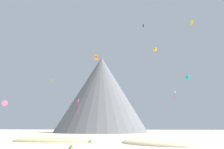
{
  "coord_description": "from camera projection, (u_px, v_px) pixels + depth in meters",
  "views": [
    {
      "loc": [
        7.56,
        -29.27,
        3.76
      ],
      "look_at": [
        0.7,
        30.89,
        18.4
      ],
      "focal_mm": 34.23,
      "sensor_mm": 36.0,
      "label": 1
    }
  ],
  "objects": [
    {
      "name": "bush_ridge_crest",
      "position": [
        91.0,
        141.0,
        50.05
      ],
      "size": [
        2.16,
        2.16,
        0.72
      ],
      "primitive_type": "cone",
      "rotation": [
        0.0,
        0.0,
        3.62
      ],
      "color": "#668C4C",
      "rests_on": "ground_plane"
    },
    {
      "name": "bush_scatter_east",
      "position": [
        166.0,
        141.0,
        47.47
      ],
      "size": [
        3.26,
        3.26,
        0.98
      ],
      "primitive_type": "cone",
      "rotation": [
        0.0,
        0.0,
        5.42
      ],
      "color": "#386633",
      "rests_on": "ground_plane"
    },
    {
      "name": "dune_foreground_left",
      "position": [
        57.0,
        141.0,
        53.44
      ],
      "size": [
        23.26,
        10.4,
        3.02
      ],
      "primitive_type": "ellipsoid",
      "rotation": [
        0.0,
        0.0,
        0.11
      ],
      "color": "#CCBA8E",
      "rests_on": "ground_plane"
    },
    {
      "name": "rock_massif",
      "position": [
        102.0,
        96.0,
        133.14
      ],
      "size": [
        76.82,
        76.82,
        47.46
      ],
      "color": "slate",
      "rests_on": "ground_plane"
    },
    {
      "name": "kite_magenta_low",
      "position": [
        78.0,
        102.0,
        82.99
      ],
      "size": [
        0.6,
        1.27,
        6.07
      ],
      "rotation": [
        0.0,
        0.0,
        0.82
      ],
      "color": "#D1339E"
    },
    {
      "name": "kite_orange_high",
      "position": [
        96.0,
        57.0,
        80.43
      ],
      "size": [
        1.66,
        1.71,
        3.81
      ],
      "rotation": [
        0.0,
        0.0,
        0.22
      ],
      "color": "orange"
    },
    {
      "name": "bush_far_right",
      "position": [
        92.0,
        148.0,
        33.89
      ],
      "size": [
        2.3,
        2.3,
        0.74
      ],
      "primitive_type": "cone",
      "rotation": [
        0.0,
        0.0,
        1.28
      ],
      "color": "#568442",
      "rests_on": "ground_plane"
    },
    {
      "name": "bush_far_left",
      "position": [
        71.0,
        147.0,
        33.52
      ],
      "size": [
        1.69,
        1.69,
        0.96
      ],
      "primitive_type": "cone",
      "rotation": [
        0.0,
        0.0,
        3.56
      ],
      "color": "#568442",
      "rests_on": "ground_plane"
    },
    {
      "name": "kite_yellow_high",
      "position": [
        192.0,
        22.0,
        69.38
      ],
      "size": [
        1.01,
        1.63,
        1.62
      ],
      "rotation": [
        0.0,
        0.0,
        1.98
      ],
      "color": "yellow"
    },
    {
      "name": "kite_black_high",
      "position": [
        143.0,
        26.0,
        83.05
      ],
      "size": [
        1.13,
        1.54,
        1.4
      ],
      "rotation": [
        0.0,
        0.0,
        4.38
      ],
      "color": "black"
    },
    {
      "name": "dune_midground",
      "position": [
        162.0,
        144.0,
        45.2
      ],
      "size": [
        23.01,
        20.8,
        3.04
      ],
      "primitive_type": "ellipsoid",
      "rotation": [
        0.0,
        0.0,
        2.57
      ],
      "color": "beige",
      "rests_on": "ground_plane"
    },
    {
      "name": "kite_gold_high",
      "position": [
        155.0,
        49.0,
        87.37
      ],
      "size": [
        1.71,
        1.66,
        1.58
      ],
      "rotation": [
        0.0,
        0.0,
        4.32
      ],
      "color": "gold"
    },
    {
      "name": "bush_near_left",
      "position": [
        142.0,
        142.0,
        45.11
      ],
      "size": [
        1.72,
        1.72,
        1.07
      ],
      "primitive_type": "cone",
      "rotation": [
        0.0,
        0.0,
        5.32
      ],
      "color": "#668C4C",
      "rests_on": "ground_plane"
    },
    {
      "name": "kite_lime_mid",
      "position": [
        51.0,
        81.0,
        69.59
      ],
      "size": [
        0.77,
        0.3,
        1.27
      ],
      "rotation": [
        0.0,
        0.0,
        1.95
      ],
      "color": "#8CD133"
    },
    {
      "name": "kite_cyan_mid",
      "position": [
        175.0,
        93.0,
        72.8
      ],
      "size": [
        0.66,
        0.54,
        2.87
      ],
      "rotation": [
        0.0,
        0.0,
        3.28
      ],
      "color": "#33BCDB"
    },
    {
      "name": "kite_teal_mid",
      "position": [
        188.0,
        77.0,
        82.07
      ],
      "size": [
        1.85,
        1.84,
        1.51
      ],
      "rotation": [
        0.0,
        0.0,
        5.38
      ],
      "color": "teal"
    },
    {
      "name": "kite_pink_low",
      "position": [
        5.0,
        103.0,
        52.1
      ],
      "size": [
        1.58,
        0.83,
        1.52
      ],
      "rotation": [
        0.0,
        0.0,
        3.39
      ],
      "color": "pink"
    }
  ]
}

